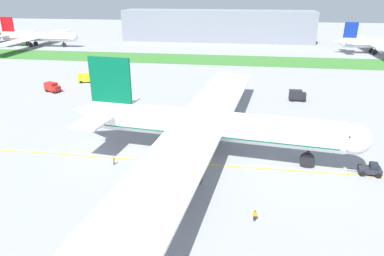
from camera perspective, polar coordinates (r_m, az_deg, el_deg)
name	(u,v)px	position (r m, az deg, el deg)	size (l,w,h in m)	color
ground_plane	(192,160)	(66.23, -0.02, -5.25)	(600.00, 600.00, 0.00)	gray
apron_taxi_line	(191,163)	(65.02, -0.20, -5.80)	(280.00, 0.36, 0.01)	yellow
grass_median_strip	(225,60)	(161.05, 5.39, 11.00)	(320.00, 24.00, 0.10)	#38722D
airliner_foreground	(205,125)	(65.92, 2.22, 0.45)	(57.36, 91.97, 18.07)	white
pushback_tug	(370,169)	(68.48, 27.13, -6.01)	(5.56, 2.98, 2.14)	#26262B
ground_crew_wingwalker_port	(114,160)	(65.72, -12.66, -5.13)	(0.25, 0.55, 1.57)	black
ground_crew_marshaller_front	(255,214)	(50.57, 10.21, -13.73)	(0.57, 0.42, 1.74)	black
ground_crew_wingwalker_starboard	(144,184)	(57.19, -7.92, -9.10)	(0.32, 0.56, 1.61)	black
service_truck_baggage_loader	(52,87)	(117.86, -21.87, 6.23)	(5.54, 4.10, 2.91)	#B21E19
service_truck_fuel_bowser	(297,95)	(104.93, 16.80, 5.15)	(4.70, 2.63, 3.10)	black
service_truck_catering_van	(86,78)	(126.21, -16.98, 7.86)	(5.58, 3.48, 3.12)	yellow
parked_airliner_far_centre	(36,37)	(216.59, -24.13, 13.45)	(47.99, 76.06, 15.59)	white
parked_airliner_far_right	(379,43)	(197.73, 28.24, 12.07)	(43.32, 68.07, 14.95)	white
terminal_building	(217,26)	(220.53, 4.16, 16.31)	(113.64, 20.00, 18.00)	gray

